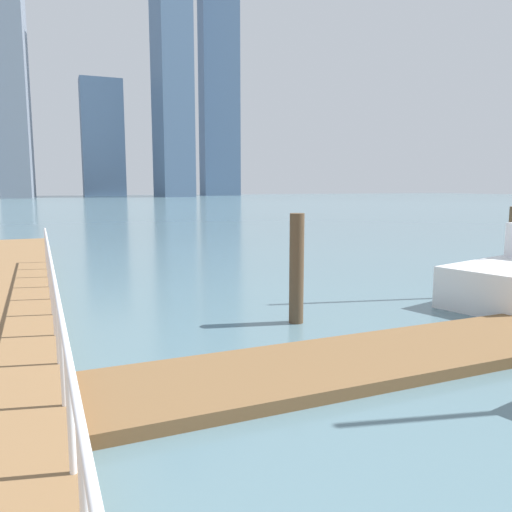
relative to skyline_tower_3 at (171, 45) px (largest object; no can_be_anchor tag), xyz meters
The scene contains 8 objects.
ground_plane 127.95m from the skyline_tower_3, 104.38° to the right, with size 300.00×300.00×0.00m, color slate.
floating_dock 135.15m from the skyline_tower_3, 101.66° to the right, with size 15.23×2.00×0.18m, color brown.
boardwalk_railing 139.00m from the skyline_tower_3, 104.47° to the right, with size 0.06×26.98×1.08m.
dock_piling_1 132.94m from the skyline_tower_3, 103.09° to the right, with size 0.29×0.29×2.22m, color brown.
skyline_tower_1 37.70m from the skyline_tower_3, behind, with size 6.60×13.76×74.80m, color gray.
skyline_tower_2 31.88m from the skyline_tower_3, 135.77° to the left, with size 11.29×6.15×31.97m, color slate.
skyline_tower_3 is the anchor object (origin of this frame).
skyline_tower_4 22.43m from the skyline_tower_3, 38.01° to the left, with size 10.91×7.36×76.83m, color slate.
Camera 1 is at (-3.30, 5.06, 2.75)m, focal length 35.45 mm.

